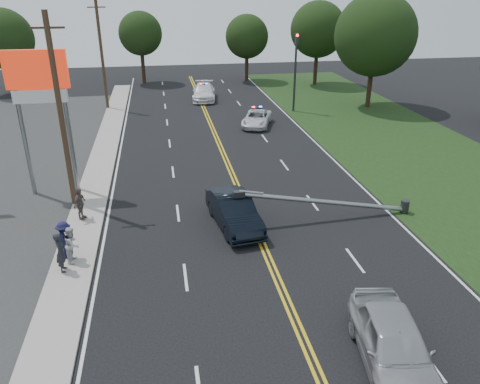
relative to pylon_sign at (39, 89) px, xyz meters
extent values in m
plane|color=black|center=(10.50, -14.00, -6.00)|extent=(120.00, 120.00, 0.00)
cube|color=#A39E94|center=(2.10, -4.00, -5.94)|extent=(1.80, 70.00, 0.12)
cube|color=black|center=(24.00, -4.00, -5.99)|extent=(12.00, 80.00, 0.01)
cube|color=gold|center=(10.50, -4.00, -5.99)|extent=(0.36, 80.00, 0.00)
cylinder|color=gray|center=(-1.20, 0.00, -2.50)|extent=(0.24, 0.24, 7.00)
cylinder|color=gray|center=(1.20, 0.00, -2.50)|extent=(0.24, 0.24, 7.00)
cube|color=#AA200B|center=(0.00, 0.00, 1.00)|extent=(3.20, 0.35, 2.00)
cube|color=white|center=(0.00, 0.00, -0.40)|extent=(2.80, 0.30, 0.70)
cylinder|color=#2D2D30|center=(18.80, 16.00, -2.50)|extent=(0.20, 0.20, 7.00)
cube|color=#2D2D30|center=(18.80, 16.00, 0.60)|extent=(0.28, 0.28, 0.90)
sphere|color=#FF0C07|center=(18.80, 15.84, 0.90)|extent=(0.22, 0.22, 0.22)
cylinder|color=#2D2D30|center=(18.60, -6.00, -5.65)|extent=(0.44, 0.44, 0.70)
cylinder|color=gray|center=(14.17, -6.00, -5.02)|extent=(8.90, 0.24, 1.80)
cube|color=#2D2D30|center=(9.74, -6.00, -4.23)|extent=(0.55, 0.32, 0.30)
cylinder|color=#382619|center=(1.30, -2.00, -1.00)|extent=(0.28, 0.28, 10.00)
cube|color=#382619|center=(1.30, -2.00, 3.20)|extent=(1.60, 0.10, 0.10)
cylinder|color=#382619|center=(1.30, 20.00, -1.00)|extent=(0.28, 0.28, 10.00)
cube|color=#382619|center=(1.30, 20.00, 3.20)|extent=(1.60, 0.10, 0.10)
cylinder|color=black|center=(-9.58, 29.00, -4.32)|extent=(0.44, 0.44, 3.36)
sphere|color=black|center=(-9.58, 29.00, -0.21)|extent=(6.29, 6.29, 6.29)
cylinder|color=black|center=(4.63, 32.76, -4.32)|extent=(0.44, 0.44, 3.35)
sphere|color=black|center=(4.63, 32.76, -0.23)|extent=(5.07, 5.07, 5.07)
cylinder|color=black|center=(17.25, 31.86, -4.46)|extent=(0.44, 0.44, 3.08)
sphere|color=black|center=(17.25, 31.86, -0.70)|extent=(5.19, 5.19, 5.19)
cylinder|color=black|center=(24.92, 28.17, -4.17)|extent=(0.44, 0.44, 3.66)
sphere|color=black|center=(24.92, 28.17, 0.30)|extent=(6.36, 6.36, 6.36)
cylinder|color=black|center=(26.45, 16.35, -4.03)|extent=(0.44, 0.44, 3.93)
sphere|color=black|center=(26.45, 16.35, 0.77)|extent=(7.57, 7.57, 7.57)
imported|color=black|center=(9.50, -5.90, -5.19)|extent=(2.41, 5.07, 1.61)
imported|color=#AAACB2|center=(12.87, -16.04, -5.13)|extent=(2.84, 5.33, 1.72)
imported|color=silver|center=(14.32, 11.63, -5.37)|extent=(3.58, 4.99, 1.26)
imported|color=white|center=(10.91, 22.31, -5.20)|extent=(2.88, 5.73, 1.60)
imported|color=#212228|center=(1.82, -8.80, -5.00)|extent=(0.46, 0.66, 1.75)
imported|color=#BBBABF|center=(2.15, -8.08, -5.07)|extent=(0.70, 0.85, 1.61)
imported|color=#18193D|center=(1.81, -7.71, -5.02)|extent=(0.93, 1.24, 1.71)
imported|color=#5E504B|center=(1.95, -4.05, -5.04)|extent=(0.74, 1.06, 1.68)
camera|label=1|loc=(6.23, -26.34, 5.06)|focal=35.00mm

